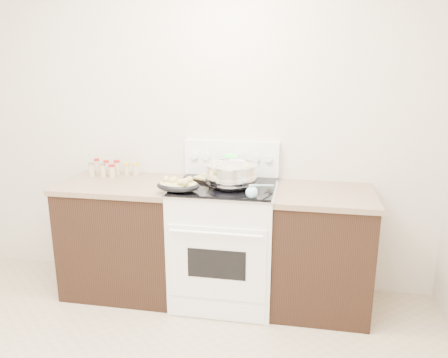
# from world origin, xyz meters

# --- Properties ---
(room_shell) EXTENTS (4.10, 3.60, 2.75)m
(room_shell) POSITION_xyz_m (0.00, 0.00, 1.70)
(room_shell) COLOR beige
(room_shell) RESTS_ON ground
(counter_left) EXTENTS (0.93, 0.67, 0.92)m
(counter_left) POSITION_xyz_m (-0.48, 1.43, 0.46)
(counter_left) COLOR black
(counter_left) RESTS_ON ground
(counter_right) EXTENTS (0.73, 0.67, 0.92)m
(counter_right) POSITION_xyz_m (1.08, 1.43, 0.46)
(counter_right) COLOR black
(counter_right) RESTS_ON ground
(kitchen_range) EXTENTS (0.78, 0.73, 1.22)m
(kitchen_range) POSITION_xyz_m (0.35, 1.42, 0.49)
(kitchen_range) COLOR white
(kitchen_range) RESTS_ON ground
(mixing_bowl) EXTENTS (0.49, 0.49, 0.23)m
(mixing_bowl) POSITION_xyz_m (0.40, 1.37, 1.03)
(mixing_bowl) COLOR silver
(mixing_bowl) RESTS_ON kitchen_range
(roasting_pan) EXTENTS (0.32, 0.22, 0.12)m
(roasting_pan) POSITION_xyz_m (0.05, 1.19, 0.99)
(roasting_pan) COLOR black
(roasting_pan) RESTS_ON kitchen_range
(baking_sheet) EXTENTS (0.48, 0.43, 0.06)m
(baking_sheet) POSITION_xyz_m (0.30, 1.52, 0.96)
(baking_sheet) COLOR black
(baking_sheet) RESTS_ON kitchen_range
(wooden_spoon) EXTENTS (0.21, 0.21, 0.04)m
(wooden_spoon) POSITION_xyz_m (0.42, 1.39, 0.95)
(wooden_spoon) COLOR #9F7348
(wooden_spoon) RESTS_ON kitchen_range
(blue_ladle) EXTENTS (0.18, 0.25, 0.10)m
(blue_ladle) POSITION_xyz_m (0.59, 1.16, 0.98)
(blue_ladle) COLOR #8EC3D5
(blue_ladle) RESTS_ON kitchen_range
(spice_jars) EXTENTS (0.40, 0.14, 0.13)m
(spice_jars) POSITION_xyz_m (-0.64, 1.60, 0.98)
(spice_jars) COLOR #BFB28C
(spice_jars) RESTS_ON counter_left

